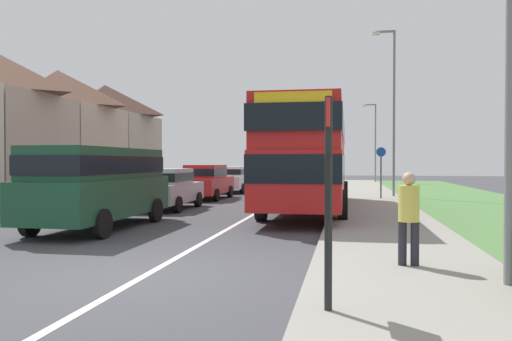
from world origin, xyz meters
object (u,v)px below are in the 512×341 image
Objects in this scene: parked_van_dark_green at (99,181)px; pedestrian_at_stop at (409,214)px; street_lamp_mid at (392,103)px; street_lamp_far at (374,137)px; parked_car_silver at (166,187)px; parked_car_red at (206,180)px; street_lamp_near at (502,10)px; parked_car_white at (233,178)px; cycle_route_sign at (381,171)px; double_decker_bus at (309,154)px; bus_stop_sign at (328,188)px.

pedestrian_at_stop is at bearing -28.04° from parked_van_dark_green.
street_lamp_far is at bearing 89.88° from street_lamp_mid.
parked_car_silver is at bearing -109.74° from street_lamp_far.
street_lamp_near is (8.91, -16.05, 3.03)m from parked_car_red.
parked_car_silver is 0.91× the size of parked_car_white.
cycle_route_sign is at bearing 3.88° from parked_car_red.
pedestrian_at_stop is 17.60m from street_lamp_mid.
street_lamp_near is (8.89, -21.62, 3.09)m from parked_car_white.
parked_van_dark_green is (-5.32, -5.70, -0.82)m from double_decker_bus.
street_lamp_mid is at bearing 68.78° from cycle_route_sign.
parked_van_dark_green reaches higher than parked_car_red.
parked_car_silver is 12.38m from street_lamp_mid.
parked_car_silver is 27.09m from street_lamp_far.
street_lamp_near is at bearing -30.52° from parked_van_dark_green.
parked_car_white is at bearing 105.74° from bus_stop_sign.
bus_stop_sign is at bearing -144.48° from street_lamp_near.
parked_car_white is 1.75× the size of cycle_route_sign.
bus_stop_sign is at bearing -93.69° from street_lamp_far.
double_decker_bus is 11.59m from street_lamp_near.
double_decker_bus reaches higher than parked_car_white.
cycle_route_sign is (0.55, 15.52, 0.45)m from pedestrian_at_stop.
parked_car_white is 1.69× the size of bus_stop_sign.
pedestrian_at_stop is 35.13m from street_lamp_far.
street_lamp_far is (2.43, 37.73, 2.37)m from bus_stop_sign.
street_lamp_mid reaches higher than parked_car_silver.
street_lamp_far is (0.67, 19.46, 2.49)m from cycle_route_sign.
parked_car_white is at bearing 89.79° from parked_car_red.
double_decker_bus is 2.56× the size of parked_car_red.
street_lamp_far is (0.11, 36.08, -0.04)m from street_lamp_near.
parked_car_red is 8.38m from cycle_route_sign.
double_decker_bus reaches higher than cycle_route_sign.
parked_van_dark_green is at bearing -89.54° from parked_car_red.
pedestrian_at_stop is 0.64× the size of bus_stop_sign.
parked_van_dark_green is 0.80× the size of street_lamp_near.
street_lamp_mid is 17.86m from street_lamp_far.
street_lamp_near is 1.01× the size of street_lamp_far.
cycle_route_sign is at bearing 34.87° from parked_car_silver.
pedestrian_at_stop reaches higher than parked_car_silver.
street_lamp_far is (9.09, 25.34, 3.04)m from parked_car_silver.
parked_van_dark_green is at bearing 149.48° from street_lamp_near.
double_decker_bus is 6.46m from cycle_route_sign.
street_lamp_far is (9.02, 20.03, 2.99)m from parked_car_red.
double_decker_bus is 10.17m from pedestrian_at_stop.
cycle_route_sign reaches higher than parked_car_red.
pedestrian_at_stop is at bearing 135.41° from street_lamp_near.
parked_van_dark_green reaches higher than parked_car_white.
double_decker_bus is at bearing -63.30° from parked_car_white.
parked_car_red is 0.66× the size of street_lamp_far.
pedestrian_at_stop is 0.24× the size of street_lamp_near.
parked_car_red is at bearing 136.45° from double_decker_bus.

